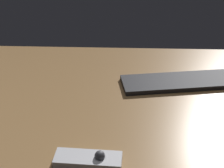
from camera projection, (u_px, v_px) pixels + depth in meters
The scene contains 3 objects.
desk at pixel (97, 99), 111.12cm from camera, with size 140.00×84.00×2.00cm, color olive.
keyboard at pixel (185, 81), 118.25cm from camera, with size 43.86×12.35×1.60cm, color black.
media_remote at pixel (89, 159), 82.17cm from camera, with size 16.62×6.53×3.61cm.
Camera 1 is at (8.97, -95.15, 58.13)cm, focal length 54.47 mm.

